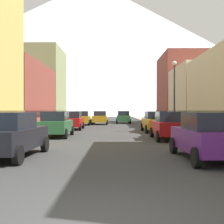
{
  "coord_description": "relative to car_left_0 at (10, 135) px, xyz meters",
  "views": [
    {
      "loc": [
        0.29,
        -4.89,
        1.85
      ],
      "look_at": [
        0.01,
        32.8,
        1.66
      ],
      "focal_mm": 47.86,
      "sensor_mm": 36.0,
      "label": 1
    }
  ],
  "objects": [
    {
      "name": "car_left_1",
      "position": [
        0.0,
        9.19,
        0.0
      ],
      "size": [
        2.11,
        4.42,
        1.78
      ],
      "color": "#265933",
      "rests_on": "ground"
    },
    {
      "name": "car_left_3",
      "position": [
        0.0,
        26.45,
        0.0
      ],
      "size": [
        2.18,
        4.46,
        1.78
      ],
      "color": "#B28419",
      "rests_on": "ground"
    },
    {
      "name": "storefront_left_3",
      "position": [
        -7.34,
        32.46,
        4.42
      ],
      "size": [
        7.59,
        8.78,
        10.98
      ],
      "color": "#8C9966",
      "rests_on": "ground"
    },
    {
      "name": "storefront_right_3",
      "position": [
        14.78,
        33.98,
        4.08
      ],
      "size": [
        7.26,
        10.62,
        10.3
      ],
      "color": "brown",
      "rests_on": "ground"
    },
    {
      "name": "car_right_2",
      "position": [
        7.6,
        14.0,
        0.0
      ],
      "size": [
        2.12,
        4.43,
        1.78
      ],
      "color": "#B28419",
      "rests_on": "ground"
    },
    {
      "name": "sidewalk_left",
      "position": [
        -2.45,
        28.26,
        -0.82
      ],
      "size": [
        2.5,
        100.0,
        0.15
      ],
      "primitive_type": "cube",
      "color": "gray",
      "rests_on": "ground"
    },
    {
      "name": "ground_plane",
      "position": [
        3.8,
        -6.74,
        -0.9
      ],
      "size": [
        400.0,
        400.0,
        0.0
      ],
      "primitive_type": "plane",
      "color": "#353535"
    },
    {
      "name": "car_driving_0",
      "position": [
        5.4,
        31.43,
        0.0
      ],
      "size": [
        2.06,
        4.4,
        1.78
      ],
      "color": "#265933",
      "rests_on": "ground"
    },
    {
      "name": "car_right_0",
      "position": [
        7.6,
        -0.48,
        0.0
      ],
      "size": [
        2.15,
        4.44,
        1.78
      ],
      "color": "#591E72",
      "rests_on": "ground"
    },
    {
      "name": "pedestrian_0",
      "position": [
        10.05,
        16.65,
        0.02
      ],
      "size": [
        0.36,
        0.36,
        1.67
      ],
      "color": "brown",
      "rests_on": "sidewalk_right"
    },
    {
      "name": "storefront_right_2",
      "position": [
        15.02,
        23.22,
        2.44
      ],
      "size": [
        7.72,
        9.87,
        6.95
      ],
      "color": "beige",
      "rests_on": "ground"
    },
    {
      "name": "car_left_2",
      "position": [
        0.0,
        17.24,
        0.0
      ],
      "size": [
        2.14,
        4.44,
        1.78
      ],
      "color": "#9E1111",
      "rests_on": "ground"
    },
    {
      "name": "streetlamp_right",
      "position": [
        9.15,
        13.46,
        3.09
      ],
      "size": [
        0.36,
        0.36,
        5.86
      ],
      "color": "black",
      "rests_on": "sidewalk_right"
    },
    {
      "name": "potted_plant_0",
      "position": [
        -3.2,
        11.05,
        -0.13
      ],
      "size": [
        0.75,
        0.75,
        1.11
      ],
      "color": "#4C4C51",
      "rests_on": "sidewalk_left"
    },
    {
      "name": "storefront_left_2",
      "position": [
        -7.35,
        20.99,
        2.45
      ],
      "size": [
        7.6,
        13.62,
        6.96
      ],
      "color": "brown",
      "rests_on": "ground"
    },
    {
      "name": "car_left_0",
      "position": [
        0.0,
        0.0,
        0.0
      ],
      "size": [
        2.23,
        4.48,
        1.78
      ],
      "color": "black",
      "rests_on": "ground"
    },
    {
      "name": "sidewalk_right",
      "position": [
        10.05,
        28.26,
        -0.82
      ],
      "size": [
        2.5,
        100.0,
        0.15
      ],
      "primitive_type": "cube",
      "color": "gray",
      "rests_on": "ground"
    },
    {
      "name": "mountain_backdrop",
      "position": [
        -14.83,
        253.26,
        57.44
      ],
      "size": [
        356.86,
        356.86,
        116.68
      ],
      "primitive_type": "cone",
      "color": "silver",
      "rests_on": "ground"
    },
    {
      "name": "car_driving_1",
      "position": [
        2.2,
        28.13,
        0.0
      ],
      "size": [
        2.06,
        4.4,
        1.78
      ],
      "color": "#B28419",
      "rests_on": "ground"
    },
    {
      "name": "car_right_1",
      "position": [
        7.6,
        7.36,
        0.0
      ],
      "size": [
        2.11,
        4.42,
        1.78
      ],
      "color": "#9E1111",
      "rests_on": "ground"
    },
    {
      "name": "potted_plant_1",
      "position": [
        -3.2,
        12.96,
        -0.16
      ],
      "size": [
        0.71,
        0.71,
        1.04
      ],
      "color": "brown",
      "rests_on": "sidewalk_left"
    }
  ]
}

